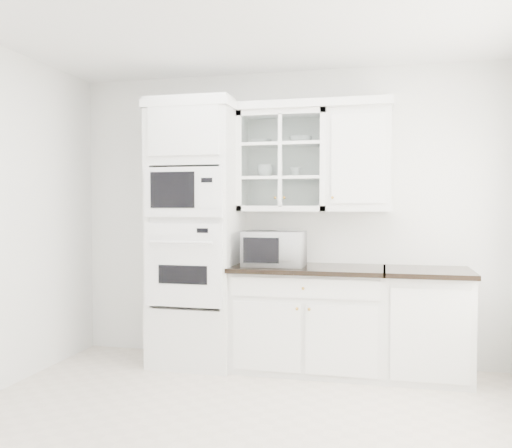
# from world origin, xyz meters

# --- Properties ---
(ground) EXTENTS (4.00, 3.50, 0.01)m
(ground) POSITION_xyz_m (0.00, 0.00, 0.01)
(ground) COLOR beige
(ground) RESTS_ON ground
(room_shell) EXTENTS (4.00, 3.50, 2.70)m
(room_shell) POSITION_xyz_m (0.00, 0.43, 1.78)
(room_shell) COLOR white
(room_shell) RESTS_ON ground
(oven_column) EXTENTS (0.76, 0.68, 2.40)m
(oven_column) POSITION_xyz_m (-0.75, 1.42, 1.20)
(oven_column) COLOR white
(oven_column) RESTS_ON ground
(base_cabinet_run) EXTENTS (1.32, 0.67, 0.92)m
(base_cabinet_run) POSITION_xyz_m (0.28, 1.45, 0.46)
(base_cabinet_run) COLOR white
(base_cabinet_run) RESTS_ON ground
(extra_base_cabinet) EXTENTS (0.72, 0.67, 0.92)m
(extra_base_cabinet) POSITION_xyz_m (1.28, 1.45, 0.46)
(extra_base_cabinet) COLOR white
(extra_base_cabinet) RESTS_ON ground
(upper_cabinet_glass) EXTENTS (0.80, 0.33, 0.90)m
(upper_cabinet_glass) POSITION_xyz_m (0.03, 1.58, 1.85)
(upper_cabinet_glass) COLOR white
(upper_cabinet_glass) RESTS_ON room_shell
(upper_cabinet_solid) EXTENTS (0.55, 0.33, 0.90)m
(upper_cabinet_solid) POSITION_xyz_m (0.71, 1.58, 1.85)
(upper_cabinet_solid) COLOR white
(upper_cabinet_solid) RESTS_ON room_shell
(crown_molding) EXTENTS (2.14, 0.38, 0.07)m
(crown_molding) POSITION_xyz_m (-0.07, 1.56, 2.33)
(crown_molding) COLOR white
(crown_molding) RESTS_ON room_shell
(countertop_microwave) EXTENTS (0.54, 0.45, 0.31)m
(countertop_microwave) POSITION_xyz_m (-0.01, 1.40, 1.07)
(countertop_microwave) COLOR white
(countertop_microwave) RESTS_ON base_cabinet_run
(bowl_a) EXTENTS (0.20, 0.20, 0.05)m
(bowl_a) POSITION_xyz_m (-0.18, 1.59, 2.03)
(bowl_a) COLOR white
(bowl_a) RESTS_ON upper_cabinet_glass
(bowl_b) EXTENTS (0.21, 0.21, 0.06)m
(bowl_b) POSITION_xyz_m (0.19, 1.59, 2.04)
(bowl_b) COLOR white
(bowl_b) RESTS_ON upper_cabinet_glass
(cup_a) EXTENTS (0.17, 0.17, 0.11)m
(cup_a) POSITION_xyz_m (-0.14, 1.57, 1.77)
(cup_a) COLOR white
(cup_a) RESTS_ON upper_cabinet_glass
(cup_b) EXTENTS (0.10, 0.10, 0.09)m
(cup_b) POSITION_xyz_m (0.14, 1.60, 1.75)
(cup_b) COLOR white
(cup_b) RESTS_ON upper_cabinet_glass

